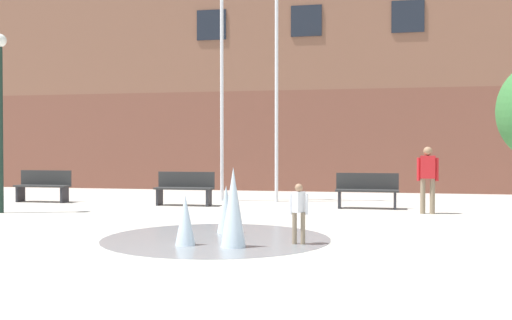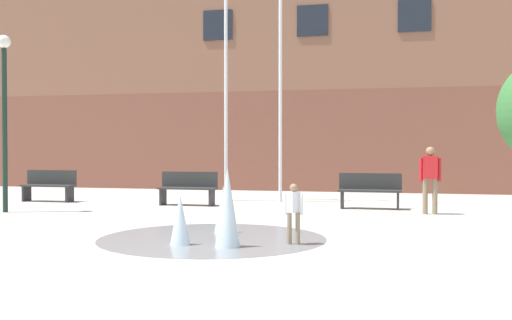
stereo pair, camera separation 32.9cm
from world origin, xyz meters
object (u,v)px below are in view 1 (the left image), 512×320
object	(u,v)px
park_bench_near_trashcan	(367,190)
flagpole_right	(278,75)
park_bench_center	(43,185)
child_in_fountain	(299,209)
lamp_post_left_lane	(0,98)
park_bench_under_right_flagpole	(185,188)
flagpole_left	(223,71)
adult_near_bench	(428,174)

from	to	relation	value
park_bench_near_trashcan	flagpole_right	xyz separation A→B (m)	(-2.58, 1.41, 3.18)
park_bench_center	flagpole_right	bearing A→B (deg)	12.24
child_in_fountain	lamp_post_left_lane	size ratio (longest dim) A/B	0.23
park_bench_center	park_bench_under_right_flagpole	bearing A→B (deg)	-2.13
lamp_post_left_lane	park_bench_near_trashcan	bearing A→B (deg)	18.50
park_bench_under_right_flagpole	park_bench_near_trashcan	xyz separation A→B (m)	(4.87, 0.19, 0.00)
park_bench_center	park_bench_near_trashcan	distance (m)	9.20
flagpole_right	park_bench_center	bearing A→B (deg)	-167.76
flagpole_left	park_bench_near_trashcan	bearing A→B (deg)	-18.49
park_bench_center	child_in_fountain	xyz separation A→B (m)	(8.24, -6.03, 0.10)
flagpole_left	child_in_fountain	bearing A→B (deg)	-66.42
child_in_fountain	flagpole_left	distance (m)	8.77
flagpole_left	park_bench_under_right_flagpole	bearing A→B (deg)	-112.15
adult_near_bench	lamp_post_left_lane	world-z (taller)	lamp_post_left_lane
park_bench_under_right_flagpole	flagpole_right	xyz separation A→B (m)	(2.29, 1.60, 3.18)
flagpole_left	lamp_post_left_lane	size ratio (longest dim) A/B	1.67
park_bench_under_right_flagpole	flagpole_left	distance (m)	3.76
flagpole_right	adult_near_bench	bearing A→B (deg)	-30.75
adult_near_bench	flagpole_left	size ratio (longest dim) A/B	0.22
park_bench_under_right_flagpole	flagpole_left	xyz separation A→B (m)	(0.65, 1.60, 3.35)
park_bench_near_trashcan	flagpole_right	bearing A→B (deg)	151.36
park_bench_under_right_flagpole	flagpole_right	bearing A→B (deg)	34.92
park_bench_near_trashcan	child_in_fountain	distance (m)	6.13
park_bench_under_right_flagpole	adult_near_bench	size ratio (longest dim) A/B	1.01
park_bench_center	adult_near_bench	distance (m)	10.68
park_bench_center	park_bench_under_right_flagpole	distance (m)	4.33
adult_near_bench	park_bench_under_right_flagpole	bearing A→B (deg)	174.61
park_bench_center	adult_near_bench	world-z (taller)	adult_near_bench
child_in_fountain	flagpole_left	xyz separation A→B (m)	(-3.26, 7.47, 3.25)
park_bench_under_right_flagpole	lamp_post_left_lane	distance (m)	5.13
park_bench_under_right_flagpole	park_bench_center	bearing A→B (deg)	177.87
park_bench_near_trashcan	child_in_fountain	bearing A→B (deg)	-99.00
lamp_post_left_lane	flagpole_right	bearing A→B (deg)	35.50
adult_near_bench	lamp_post_left_lane	distance (m)	10.36
park_bench_near_trashcan	child_in_fountain	world-z (taller)	child_in_fountain
flagpole_right	lamp_post_left_lane	distance (m)	7.43
flagpole_right	lamp_post_left_lane	world-z (taller)	flagpole_right
park_bench_under_right_flagpole	lamp_post_left_lane	bearing A→B (deg)	-144.15
adult_near_bench	lamp_post_left_lane	size ratio (longest dim) A/B	0.37
flagpole_left	flagpole_right	xyz separation A→B (m)	(1.64, 0.00, -0.17)
park_bench_under_right_flagpole	lamp_post_left_lane	world-z (taller)	lamp_post_left_lane
park_bench_near_trashcan	flagpole_left	bearing A→B (deg)	161.51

